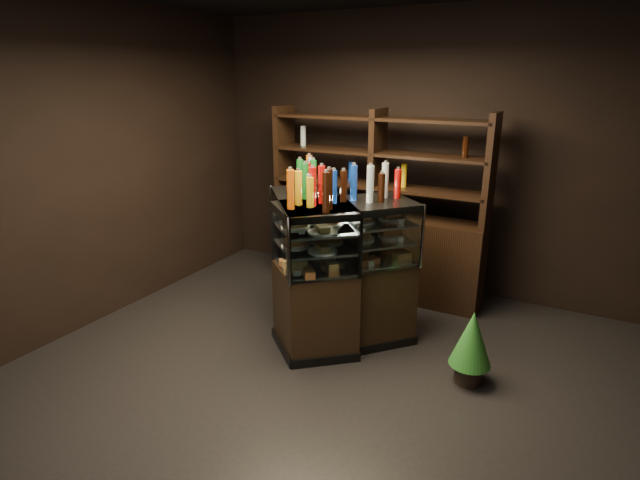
% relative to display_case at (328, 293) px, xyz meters
% --- Properties ---
extents(ground, '(5.00, 5.00, 0.00)m').
position_rel_display_case_xyz_m(ground, '(0.33, -0.85, -0.44)').
color(ground, black).
rests_on(ground, ground).
extents(room_shell, '(5.02, 5.02, 3.01)m').
position_rel_display_case_xyz_m(room_shell, '(0.33, -0.85, 1.50)').
color(room_shell, black).
rests_on(room_shell, ground).
extents(display_case, '(1.57, 1.30, 1.31)m').
position_rel_display_case_xyz_m(display_case, '(0.00, 0.00, 0.00)').
color(display_case, black).
rests_on(display_case, ground).
extents(food_display, '(1.20, 0.95, 0.41)m').
position_rel_display_case_xyz_m(food_display, '(-0.00, -0.00, 0.57)').
color(food_display, '#D8874D').
rests_on(food_display, display_case).
extents(bottles_top, '(1.03, 0.81, 0.30)m').
position_rel_display_case_xyz_m(bottles_top, '(0.00, 0.00, 1.00)').
color(bottles_top, '#147223').
rests_on(bottles_top, display_case).
extents(potted_conifer, '(0.32, 0.32, 0.69)m').
position_rel_display_case_xyz_m(potted_conifer, '(1.32, -0.12, -0.05)').
color(potted_conifer, black).
rests_on(potted_conifer, ground).
extents(back_shelving, '(2.36, 0.43, 2.00)m').
position_rel_display_case_xyz_m(back_shelving, '(-0.04, 1.20, 0.16)').
color(back_shelving, black).
rests_on(back_shelving, ground).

